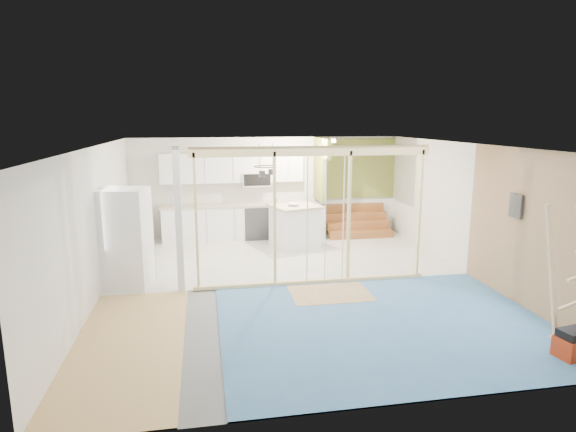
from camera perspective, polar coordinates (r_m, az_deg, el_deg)
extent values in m
cube|color=slate|center=(9.13, 0.96, -8.16)|extent=(7.00, 8.00, 0.01)
cube|color=silver|center=(8.61, 1.02, 8.36)|extent=(7.00, 8.00, 0.01)
cube|color=silver|center=(12.67, -2.51, 3.44)|extent=(7.00, 0.01, 2.60)
cube|color=silver|center=(5.06, 9.87, -9.15)|extent=(7.00, 0.01, 2.60)
cube|color=silver|center=(8.81, -21.95, -0.94)|extent=(0.01, 8.00, 2.60)
cube|color=silver|center=(10.05, 20.97, 0.57)|extent=(0.01, 8.00, 2.60)
cube|color=silver|center=(11.00, -1.05, -4.67)|extent=(7.00, 4.00, 0.02)
cube|color=teal|center=(7.61, 11.56, -12.47)|extent=(5.00, 4.00, 0.02)
cube|color=tan|center=(7.21, -18.38, -14.25)|extent=(1.50, 4.00, 0.02)
cube|color=tan|center=(8.68, 5.01, -9.13)|extent=(1.40, 1.00, 0.01)
cube|color=#ECD990|center=(8.68, 2.98, 7.71)|extent=(4.40, 0.09, 0.18)
cube|color=#ECD990|center=(9.17, 2.82, -7.75)|extent=(4.40, 0.09, 0.06)
cube|color=silver|center=(8.63, -12.82, -0.64)|extent=(0.12, 0.14, 2.60)
cube|color=#ECD990|center=(8.62, -10.83, -0.57)|extent=(0.04, 0.09, 2.40)
cube|color=#ECD990|center=(8.71, -1.59, -0.24)|extent=(0.05, 0.09, 2.40)
cube|color=#ECD990|center=(9.02, 7.23, 0.08)|extent=(0.04, 0.09, 2.40)
cube|color=#ECD990|center=(9.53, 15.29, 0.37)|extent=(0.04, 0.09, 2.40)
cylinder|color=silver|center=(8.81, 2.30, -0.65)|extent=(0.02, 0.02, 2.35)
cylinder|color=silver|center=(9.03, 6.57, -0.41)|extent=(0.02, 0.02, 2.35)
cylinder|color=silver|center=(8.92, 4.46, -0.52)|extent=(0.02, 0.02, 2.35)
cube|color=white|center=(12.44, -6.40, -0.80)|extent=(3.60, 0.60, 0.88)
cube|color=beige|center=(12.35, -6.45, 1.31)|extent=(3.66, 0.64, 0.05)
cube|color=white|center=(11.45, -17.59, -2.35)|extent=(0.60, 1.60, 0.88)
cube|color=beige|center=(11.35, -17.73, -0.06)|extent=(0.64, 1.64, 0.05)
cube|color=white|center=(12.34, -6.58, 5.73)|extent=(3.60, 0.34, 0.75)
cube|color=white|center=(12.39, -3.76, 4.41)|extent=(0.72, 0.38, 0.36)
cube|color=black|center=(12.20, -3.66, 4.30)|extent=(0.68, 0.02, 0.30)
cube|color=olive|center=(12.41, 3.74, 5.58)|extent=(0.10, 0.90, 1.60)
cube|color=white|center=(12.62, 3.66, -0.52)|extent=(0.10, 0.90, 0.90)
cube|color=olive|center=(11.69, 4.60, 7.91)|extent=(0.10, 0.50, 0.50)
cube|color=olive|center=(13.12, 7.98, 5.60)|extent=(2.20, 0.04, 1.60)
cube|color=white|center=(13.32, 7.83, 0.02)|extent=(2.20, 0.04, 0.90)
cube|color=olive|center=(12.66, 8.64, -2.22)|extent=(1.70, 0.26, 0.20)
cube|color=olive|center=(12.86, 8.29, -1.08)|extent=(1.70, 0.26, 0.20)
cube|color=olive|center=(13.06, 7.96, 0.02)|extent=(1.70, 0.26, 0.20)
cube|color=olive|center=(13.26, 7.64, 1.08)|extent=(1.70, 0.26, 0.20)
torus|color=black|center=(10.48, -2.63, 5.88)|extent=(0.52, 0.52, 0.02)
cylinder|color=black|center=(10.44, -3.47, 7.23)|extent=(0.01, 0.01, 0.50)
cylinder|color=black|center=(10.48, -1.83, 7.26)|extent=(0.01, 0.01, 0.50)
cylinder|color=#3C3C41|center=(10.38, -3.10, 5.00)|extent=(0.14, 0.14, 0.14)
cylinder|color=#3C3C41|center=(10.61, -2.05, 5.25)|extent=(0.12, 0.12, 0.12)
cube|color=#A48259|center=(8.43, 27.81, -1.98)|extent=(0.02, 4.00, 2.60)
cube|color=#3C3C41|center=(8.80, 25.39, 1.09)|extent=(0.04, 0.30, 0.40)
cylinder|color=#FFEABF|center=(11.85, 4.90, 8.88)|extent=(0.32, 0.32, 0.08)
cube|color=white|center=(9.25, -18.64, -2.56)|extent=(0.92, 0.89, 1.84)
cube|color=#3C3C41|center=(9.20, -16.25, -2.49)|extent=(0.14, 0.73, 1.80)
cube|color=white|center=(11.64, 0.78, -1.39)|extent=(1.17, 1.17, 0.96)
cube|color=beige|center=(11.53, 0.79, 1.17)|extent=(1.31, 1.31, 0.06)
imported|color=silver|center=(11.41, 0.65, 1.38)|extent=(0.35, 0.35, 0.07)
imported|color=silver|center=(12.41, -13.49, 1.85)|extent=(0.12, 0.12, 0.26)
imported|color=silver|center=(12.40, -1.12, 2.03)|extent=(0.12, 0.12, 0.21)
cube|color=#A02B0E|center=(7.46, 30.66, -13.28)|extent=(0.46, 0.38, 0.29)
cube|color=black|center=(7.39, 30.82, -11.88)|extent=(0.42, 0.33, 0.10)
cube|color=beige|center=(7.15, 28.81, -6.61)|extent=(0.48, 0.11, 2.02)
cube|color=beige|center=(7.57, 29.94, -11.78)|extent=(0.48, 0.11, 0.13)
cube|color=beige|center=(7.48, 30.71, -8.94)|extent=(0.48, 0.11, 0.13)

